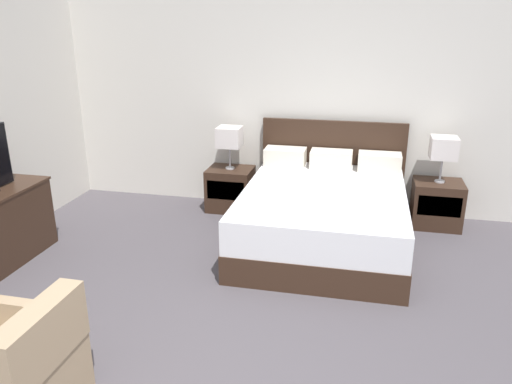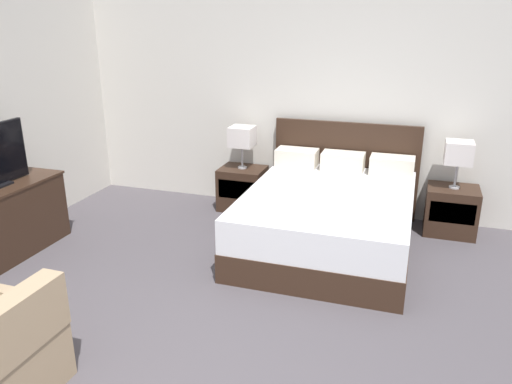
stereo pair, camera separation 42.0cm
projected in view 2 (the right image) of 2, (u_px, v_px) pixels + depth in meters
name	position (u px, v px, depth m)	size (l,w,h in m)	color
wall_back	(304.00, 102.00, 5.92)	(6.76, 0.06, 2.62)	beige
bed	(329.00, 216.00, 5.13)	(1.70, 2.10, 1.12)	#332116
nightstand_left	(243.00, 188.00, 6.18)	(0.54, 0.45, 0.52)	#332116
nightstand_right	(451.00, 210.00, 5.47)	(0.54, 0.45, 0.52)	#332116
table_lamp_left	(242.00, 137.00, 5.97)	(0.28, 0.28, 0.51)	#B7B7BC
table_lamp_right	(459.00, 153.00, 5.25)	(0.28, 0.28, 0.51)	#B7B7BC
dresser	(6.00, 219.00, 4.95)	(0.54, 1.22, 0.72)	#332116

